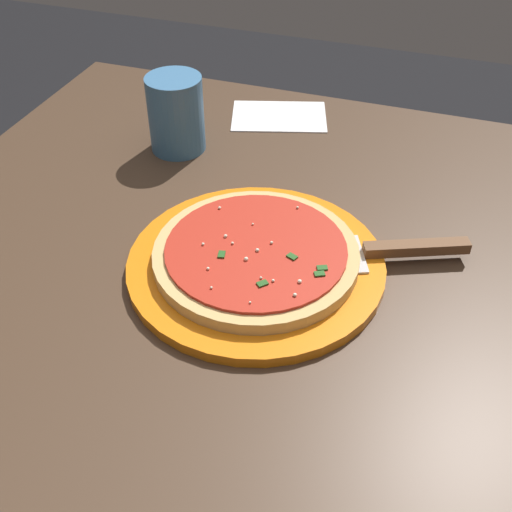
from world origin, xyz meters
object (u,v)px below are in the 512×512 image
at_px(serving_plate, 256,264).
at_px(cup_tall_drink, 176,114).
at_px(pizza, 256,254).
at_px(pizza_server, 384,251).
at_px(napkin_folded_right, 279,116).

relative_size(serving_plate, cup_tall_drink, 2.69).
bearing_deg(serving_plate, pizza, 137.20).
xyz_separation_m(serving_plate, cup_tall_drink, (0.21, -0.23, 0.05)).
bearing_deg(pizza_server, serving_plate, 23.22).
bearing_deg(pizza, serving_plate, -42.80).
distance_m(serving_plate, cup_tall_drink, 0.31).
distance_m(pizza, pizza_server, 0.16).
relative_size(pizza, napkin_folded_right, 1.58).
bearing_deg(napkin_folded_right, cup_tall_drink, 51.06).
relative_size(serving_plate, pizza_server, 1.42).
height_order(pizza, napkin_folded_right, pizza).
relative_size(serving_plate, napkin_folded_right, 1.99).
bearing_deg(serving_plate, pizza_server, -156.78).
height_order(serving_plate, pizza, pizza).
bearing_deg(napkin_folded_right, pizza_server, 126.13).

